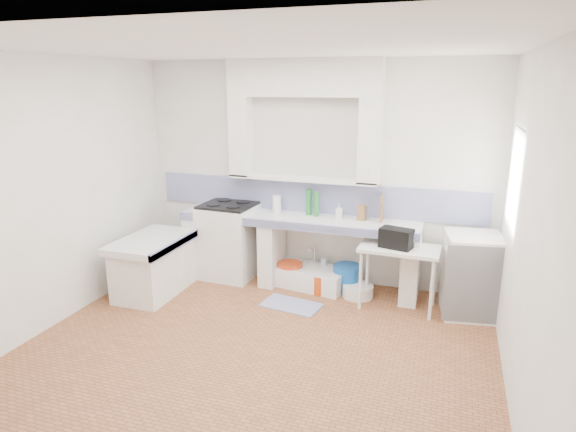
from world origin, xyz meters
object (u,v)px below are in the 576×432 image
(sink, at_px, (310,278))
(fridge, at_px, (472,275))
(stove, at_px, (230,241))
(side_table, at_px, (398,277))

(sink, height_order, fridge, fridge)
(stove, distance_m, side_table, 2.26)
(stove, xyz_separation_m, fridge, (3.03, -0.19, -0.02))
(stove, distance_m, fridge, 3.03)
(sink, relative_size, fridge, 0.99)
(stove, xyz_separation_m, side_table, (2.24, -0.29, -0.11))
(side_table, height_order, fridge, fridge)
(stove, bearing_deg, sink, 2.24)
(sink, distance_m, side_table, 1.18)
(stove, height_order, sink, stove)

